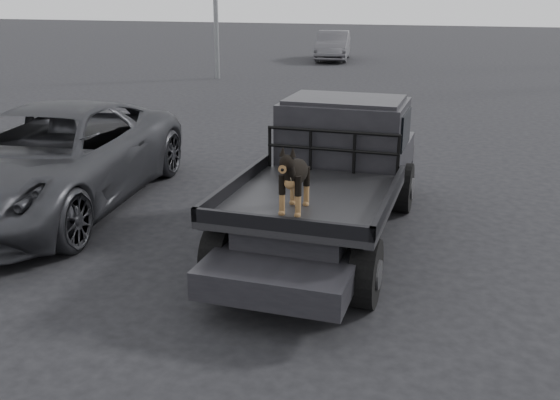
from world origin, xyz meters
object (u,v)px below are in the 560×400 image
(flatbed_ute, at_px, (327,208))
(dog, at_px, (295,178))
(parked_suv, at_px, (50,159))
(distant_car_a, at_px, (333,46))

(flatbed_ute, xyz_separation_m, dog, (-0.04, -1.45, 0.83))
(parked_suv, distance_m, distant_car_a, 22.98)
(parked_suv, bearing_deg, distant_car_a, 84.87)
(flatbed_ute, relative_size, parked_suv, 0.96)
(distant_car_a, bearing_deg, dog, -86.92)
(distant_car_a, bearing_deg, parked_suv, -96.85)
(flatbed_ute, bearing_deg, parked_suv, 179.48)
(dog, bearing_deg, distant_car_a, 101.96)
(flatbed_ute, height_order, distant_car_a, distant_car_a)
(flatbed_ute, distance_m, parked_suv, 4.41)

